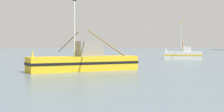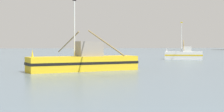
% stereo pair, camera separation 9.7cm
% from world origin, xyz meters
% --- Properties ---
extents(fishing_boat_yellow, '(11.19, 15.77, 6.91)m').
position_xyz_m(fishing_boat_yellow, '(-4.76, 24.58, 0.90)').
color(fishing_boat_yellow, gold).
rests_on(fishing_boat_yellow, ground).
extents(fishing_boat_white, '(6.99, 11.23, 6.69)m').
position_xyz_m(fishing_boat_white, '(16.41, 46.49, 0.82)').
color(fishing_boat_white, white).
rests_on(fishing_boat_white, ground).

